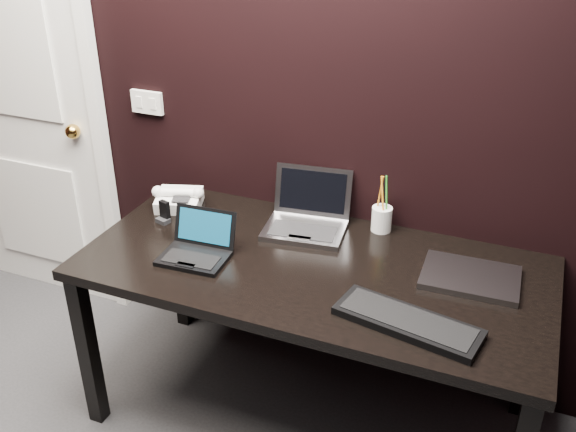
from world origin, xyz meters
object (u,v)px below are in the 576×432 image
at_px(closed_laptop, 470,277).
at_px(desk, 312,282).
at_px(mobile_phone, 164,214).
at_px(ext_keyboard, 408,322).
at_px(netbook, 197,249).
at_px(pen_cup, 382,218).
at_px(door, 17,100).
at_px(desk_phone, 179,199).
at_px(silver_laptop, 307,219).

bearing_deg(closed_laptop, desk, -168.43).
bearing_deg(mobile_phone, ext_keyboard, -15.43).
bearing_deg(ext_keyboard, netbook, 172.26).
relative_size(closed_laptop, pen_cup, 1.44).
xyz_separation_m(door, desk_phone, (0.97, -0.17, -0.26)).
bearing_deg(desk_phone, mobile_phone, -86.02).
relative_size(desk_phone, pen_cup, 0.97).
xyz_separation_m(desk, silver_laptop, (-0.12, 0.24, 0.12)).
bearing_deg(mobile_phone, pen_cup, 17.79).
bearing_deg(pen_cup, closed_laptop, -30.76).
height_order(netbook, mobile_phone, netbook).
xyz_separation_m(netbook, ext_keyboard, (0.82, -0.11, -0.02)).
bearing_deg(door, mobile_phone, -17.26).
bearing_deg(closed_laptop, silver_laptop, 168.94).
bearing_deg(desk, closed_laptop, 11.57).
height_order(door, silver_laptop, door).
relative_size(silver_laptop, pen_cup, 1.47).
bearing_deg(mobile_phone, silver_laptop, 16.97).
xyz_separation_m(closed_laptop, desk_phone, (-1.23, 0.09, 0.03)).
xyz_separation_m(desk, mobile_phone, (-0.67, 0.07, 0.11)).
bearing_deg(pen_cup, silver_laptop, -160.59).
bearing_deg(desk_phone, pen_cup, 9.18).
distance_m(silver_laptop, closed_laptop, 0.68).
distance_m(silver_laptop, pen_cup, 0.30).
distance_m(desk_phone, pen_cup, 0.86).
xyz_separation_m(door, desk, (1.65, -0.38, -0.38)).
bearing_deg(pen_cup, netbook, -141.94).
distance_m(netbook, closed_laptop, 0.99).
bearing_deg(netbook, desk, 15.30).
relative_size(silver_laptop, ext_keyboard, 0.72).
relative_size(desk, silver_laptop, 4.89).
xyz_separation_m(desk_phone, pen_cup, (0.84, 0.14, 0.02)).
height_order(desk_phone, mobile_phone, desk_phone).
bearing_deg(netbook, pen_cup, 38.06).
bearing_deg(silver_laptop, netbook, -130.16).
distance_m(desk, silver_laptop, 0.29).
bearing_deg(mobile_phone, desk_phone, 93.98).
height_order(silver_laptop, pen_cup, pen_cup).
height_order(door, netbook, door).
bearing_deg(mobile_phone, desk, -6.09).
bearing_deg(silver_laptop, door, 175.01).
xyz_separation_m(desk, netbook, (-0.42, -0.11, 0.11)).
relative_size(closed_laptop, mobile_phone, 3.75).
xyz_separation_m(door, pen_cup, (1.81, -0.04, -0.25)).
height_order(netbook, desk_phone, netbook).
height_order(door, pen_cup, door).
xyz_separation_m(netbook, closed_laptop, (0.96, 0.23, -0.02)).
bearing_deg(closed_laptop, pen_cup, 149.24).
xyz_separation_m(silver_laptop, ext_keyboard, (0.52, -0.47, -0.03)).
distance_m(ext_keyboard, closed_laptop, 0.37).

